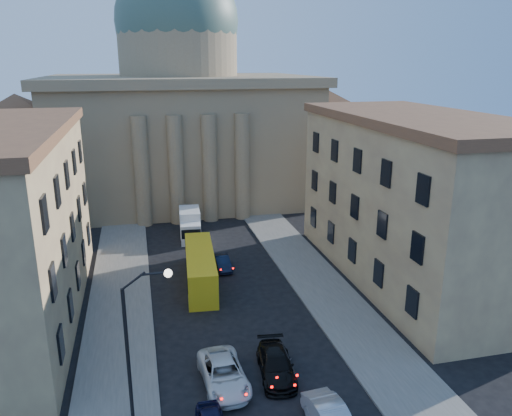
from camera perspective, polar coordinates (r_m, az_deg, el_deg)
The scene contains 11 objects.
sidewalk_left at distance 38.72m, azimuth -15.41°, elevation -13.37°, with size 5.00×60.00×0.15m, color #5B5953.
sidewalk_right at distance 41.39m, azimuth 9.23°, elevation -10.91°, with size 5.00×60.00×0.15m, color #5B5953.
church at distance 71.83m, azimuth -8.54°, elevation 10.63°, with size 68.02×28.76×36.60m.
building_right at distance 45.81m, azimuth 17.60°, elevation 1.10°, with size 11.60×26.60×14.70m.
street_lamp at distance 27.39m, azimuth -13.47°, elevation -13.97°, with size 2.62×0.44×8.83m.
car_left_mid at distance 31.87m, azimuth -3.73°, elevation -18.38°, with size 2.53×5.50×1.53m, color silver.
car_right_mid at distance 32.65m, azimuth 2.30°, elevation -17.46°, with size 2.05×5.05×1.47m, color black.
car_right_far at distance 33.35m, azimuth 2.55°, elevation -16.79°, with size 1.59×3.94×1.34m, color #4D4C52.
car_right_distant at distance 47.54m, azimuth -3.88°, elevation -6.26°, with size 1.31×3.76×1.24m, color black.
city_bus at distance 44.36m, azimuth -6.38°, elevation -6.69°, with size 3.22×10.64×2.96m.
box_truck at distance 55.79m, azimuth -7.54°, elevation -1.97°, with size 2.57×5.71×3.06m.
Camera 1 is at (-6.29, -15.73, 18.95)m, focal length 35.00 mm.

